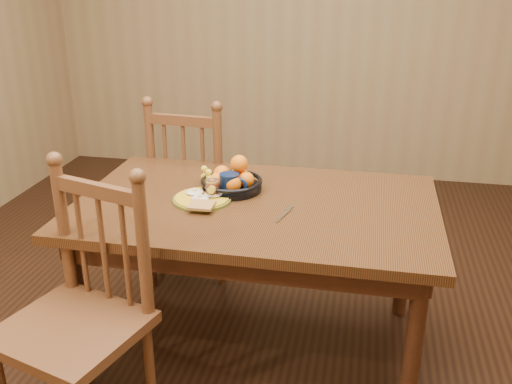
% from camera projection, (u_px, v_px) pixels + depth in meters
% --- Properties ---
extents(room, '(4.52, 5.02, 2.72)m').
position_uv_depth(room, '(256.00, 67.00, 2.32)').
color(room, black).
rests_on(room, ground).
extents(dining_table, '(1.60, 1.00, 0.75)m').
position_uv_depth(dining_table, '(256.00, 220.00, 2.58)').
color(dining_table, black).
rests_on(dining_table, ground).
extents(chair_far, '(0.51, 0.49, 1.05)m').
position_uv_depth(chair_far, '(197.00, 189.00, 3.33)').
color(chair_far, '#492716').
rests_on(chair_far, ground).
extents(chair_near, '(0.59, 0.58, 1.06)m').
position_uv_depth(chair_near, '(79.00, 318.00, 2.12)').
color(chair_near, '#492716').
rests_on(chair_near, ground).
extents(breakfast_plate, '(0.26, 0.29, 0.04)m').
position_uv_depth(breakfast_plate, '(202.00, 199.00, 2.55)').
color(breakfast_plate, '#59601E').
rests_on(breakfast_plate, dining_table).
extents(fork, '(0.06, 0.18, 0.00)m').
position_uv_depth(fork, '(285.00, 213.00, 2.43)').
color(fork, silver).
rests_on(fork, dining_table).
extents(spoon, '(0.05, 0.16, 0.01)m').
position_uv_depth(spoon, '(189.00, 201.00, 2.55)').
color(spoon, silver).
rests_on(spoon, dining_table).
extents(coffee_mug, '(0.13, 0.09, 0.10)m').
position_uv_depth(coffee_mug, '(230.00, 184.00, 2.61)').
color(coffee_mug, '#091835').
rests_on(coffee_mug, dining_table).
extents(juice_glass, '(0.06, 0.06, 0.09)m').
position_uv_depth(juice_glass, '(212.00, 190.00, 2.57)').
color(juice_glass, silver).
rests_on(juice_glass, dining_table).
extents(fruit_bowl, '(0.32, 0.32, 0.17)m').
position_uv_depth(fruit_bowl, '(230.00, 180.00, 2.66)').
color(fruit_bowl, black).
rests_on(fruit_bowl, dining_table).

